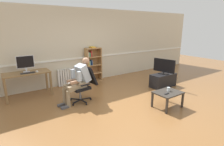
# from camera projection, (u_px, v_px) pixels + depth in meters

# --- Properties ---
(ground_plane) EXTENTS (18.00, 18.00, 0.00)m
(ground_plane) POSITION_uv_depth(u_px,v_px,m) (125.00, 106.00, 4.67)
(ground_plane) COLOR brown
(back_wall) EXTENTS (12.00, 0.13, 2.70)m
(back_wall) POSITION_uv_depth(u_px,v_px,m) (81.00, 46.00, 6.44)
(back_wall) COLOR beige
(back_wall) RESTS_ON ground_plane
(computer_desk) EXTENTS (1.27, 0.59, 0.76)m
(computer_desk) POSITION_uv_depth(u_px,v_px,m) (27.00, 76.00, 5.14)
(computer_desk) COLOR olive
(computer_desk) RESTS_ON ground_plane
(imac_monitor) EXTENTS (0.49, 0.14, 0.48)m
(imac_monitor) POSITION_uv_depth(u_px,v_px,m) (25.00, 63.00, 5.11)
(imac_monitor) COLOR silver
(imac_monitor) RESTS_ON computer_desk
(keyboard) EXTENTS (0.38, 0.12, 0.02)m
(keyboard) POSITION_uv_depth(u_px,v_px,m) (28.00, 73.00, 5.00)
(keyboard) COLOR black
(keyboard) RESTS_ON computer_desk
(computer_mouse) EXTENTS (0.06, 0.10, 0.03)m
(computer_mouse) POSITION_uv_depth(u_px,v_px,m) (37.00, 71.00, 5.15)
(computer_mouse) COLOR white
(computer_mouse) RESTS_ON computer_desk
(bookshelf) EXTENTS (0.60, 0.29, 1.33)m
(bookshelf) POSITION_uv_depth(u_px,v_px,m) (92.00, 65.00, 6.63)
(bookshelf) COLOR #AD7F4C
(bookshelf) RESTS_ON ground_plane
(radiator) EXTENTS (0.81, 0.08, 0.60)m
(radiator) POSITION_uv_depth(u_px,v_px,m) (69.00, 77.00, 6.31)
(radiator) COLOR white
(radiator) RESTS_ON ground_plane
(office_chair) EXTENTS (0.80, 0.63, 0.97)m
(office_chair) POSITION_uv_depth(u_px,v_px,m) (84.00, 83.00, 4.90)
(office_chair) COLOR black
(office_chair) RESTS_ON ground_plane
(person_seated) EXTENTS (0.97, 0.43, 1.23)m
(person_seated) POSITION_uv_depth(u_px,v_px,m) (78.00, 80.00, 4.75)
(person_seated) COLOR #937F60
(person_seated) RESTS_ON ground_plane
(tv_stand) EXTENTS (0.94, 0.43, 0.45)m
(tv_stand) POSITION_uv_depth(u_px,v_px,m) (163.00, 80.00, 6.15)
(tv_stand) COLOR black
(tv_stand) RESTS_ON ground_plane
(tv_screen) EXTENTS (0.26, 0.77, 0.52)m
(tv_screen) POSITION_uv_depth(u_px,v_px,m) (164.00, 66.00, 6.02)
(tv_screen) COLOR black
(tv_screen) RESTS_ON tv_stand
(coffee_table) EXTENTS (0.68, 0.53, 0.42)m
(coffee_table) POSITION_uv_depth(u_px,v_px,m) (168.00, 94.00, 4.52)
(coffee_table) COLOR #332D28
(coffee_table) RESTS_ON ground_plane
(drinking_glass) EXTENTS (0.08, 0.08, 0.10)m
(drinking_glass) POSITION_uv_depth(u_px,v_px,m) (168.00, 89.00, 4.55)
(drinking_glass) COLOR silver
(drinking_glass) RESTS_ON coffee_table
(spare_remote) EXTENTS (0.15, 0.05, 0.02)m
(spare_remote) POSITION_uv_depth(u_px,v_px,m) (167.00, 94.00, 4.37)
(spare_remote) COLOR black
(spare_remote) RESTS_ON coffee_table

